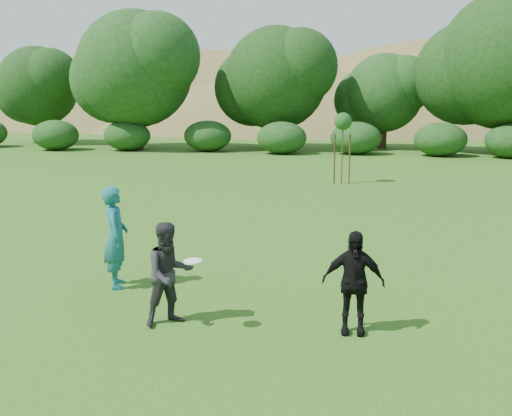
{
  "coord_description": "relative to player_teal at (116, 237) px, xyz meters",
  "views": [
    {
      "loc": [
        2.43,
        -8.82,
        3.46
      ],
      "look_at": [
        0.0,
        3.0,
        1.1
      ],
      "focal_mm": 40.0,
      "sensor_mm": 36.0,
      "label": 1
    }
  ],
  "objects": [
    {
      "name": "ground",
      "position": [
        2.12,
        -0.57,
        -0.94
      ],
      "size": [
        120.0,
        120.0,
        0.0
      ],
      "primitive_type": "plane",
      "color": "#19470C",
      "rests_on": "ground"
    },
    {
      "name": "frisbee",
      "position": [
        2.04,
        -1.74,
        0.16
      ],
      "size": [
        0.27,
        0.27,
        0.04
      ],
      "color": "white",
      "rests_on": "ground"
    },
    {
      "name": "tree_row",
      "position": [
        5.35,
        28.11,
        3.93
      ],
      "size": [
        53.92,
        10.38,
        9.62
      ],
      "color": "#3A2616",
      "rests_on": "ground"
    },
    {
      "name": "player_grey",
      "position": [
        1.57,
        -1.49,
        -0.14
      ],
      "size": [
        0.99,
        0.97,
        1.61
      ],
      "primitive_type": "imported",
      "rotation": [
        0.0,
        0.0,
        0.72
      ],
      "color": "#27272A",
      "rests_on": "ground"
    },
    {
      "name": "hillside",
      "position": [
        1.56,
        67.88,
        -12.91
      ],
      "size": [
        150.0,
        72.0,
        52.0
      ],
      "color": "olive",
      "rests_on": "ground"
    },
    {
      "name": "player_teal",
      "position": [
        0.0,
        0.0,
        0.0
      ],
      "size": [
        0.69,
        0.81,
        1.88
      ],
      "primitive_type": "imported",
      "rotation": [
        0.0,
        0.0,
        1.99
      ],
      "color": "#175E68",
      "rests_on": "ground"
    },
    {
      "name": "player_black",
      "position": [
        4.34,
        -1.26,
        -0.16
      ],
      "size": [
        0.94,
        0.43,
        1.56
      ],
      "primitive_type": "imported",
      "rotation": [
        0.0,
        0.0,
        0.06
      ],
      "color": "black",
      "rests_on": "ground"
    },
    {
      "name": "sapling",
      "position": [
        3.34,
        13.76,
        1.48
      ],
      "size": [
        0.7,
        0.7,
        2.85
      ],
      "color": "#3E2B18",
      "rests_on": "ground"
    }
  ]
}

